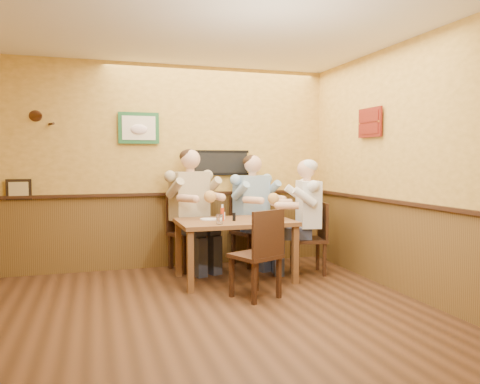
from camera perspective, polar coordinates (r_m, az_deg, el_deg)
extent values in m
plane|color=#351E0F|center=(4.33, -6.05, -16.25)|extent=(5.00, 5.00, 0.00)
cube|color=silver|center=(4.27, -6.35, 21.73)|extent=(5.00, 5.00, 0.02)
cube|color=#E0B24E|center=(6.54, -10.45, 3.07)|extent=(5.00, 0.02, 2.80)
cube|color=#E0B24E|center=(1.69, 10.48, 0.59)|extent=(5.00, 0.02, 2.80)
cube|color=#E0B24E|center=(5.17, 22.15, 2.61)|extent=(0.02, 5.00, 2.80)
cube|color=brown|center=(6.59, -10.33, -4.78)|extent=(5.00, 0.02, 1.00)
cube|color=brown|center=(5.25, 21.72, -7.25)|extent=(0.02, 5.00, 1.00)
cube|color=black|center=(6.67, -2.59, 3.58)|extent=(0.88, 0.03, 0.34)
cube|color=#1D562B|center=(6.49, -12.24, 7.63)|extent=(0.54, 0.03, 0.42)
cube|color=black|center=(6.52, -25.37, 0.29)|extent=(0.30, 0.03, 0.26)
cube|color=maroon|center=(6.01, 15.56, 8.16)|extent=(0.03, 0.48, 0.36)
cube|color=brown|center=(5.78, -0.62, -3.69)|extent=(1.40, 0.90, 0.05)
cube|color=brown|center=(5.32, -6.07, -8.48)|extent=(0.07, 0.07, 0.70)
cube|color=brown|center=(5.71, 6.75, -7.64)|extent=(0.07, 0.07, 0.70)
cube|color=brown|center=(6.07, -7.53, -6.93)|extent=(0.07, 0.07, 0.70)
cube|color=brown|center=(6.41, 3.89, -6.33)|extent=(0.07, 0.07, 0.70)
cylinder|color=silver|center=(5.41, -2.51, -3.33)|extent=(0.08, 0.08, 0.12)
cylinder|color=silver|center=(5.55, 2.04, -3.10)|extent=(0.09, 0.09, 0.12)
cylinder|color=black|center=(5.69, 4.57, -2.99)|extent=(0.10, 0.10, 0.12)
cylinder|color=red|center=(5.68, -2.17, -2.65)|extent=(0.05, 0.05, 0.18)
cylinder|color=white|center=(5.84, -2.01, -2.92)|extent=(0.04, 0.04, 0.09)
cylinder|color=black|center=(5.70, -0.73, -3.05)|extent=(0.04, 0.04, 0.10)
cylinder|color=silver|center=(5.82, -3.83, -3.32)|extent=(0.26, 0.26, 0.01)
cylinder|color=white|center=(6.06, 3.84, -3.03)|extent=(0.27, 0.27, 0.02)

